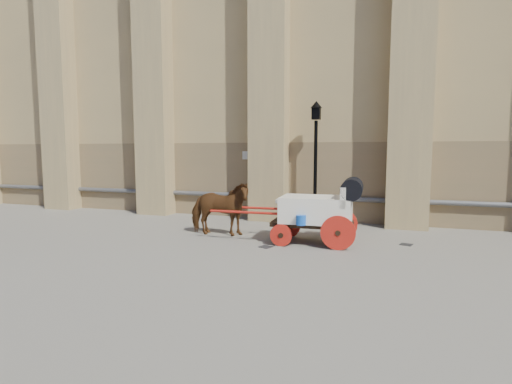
% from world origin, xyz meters
% --- Properties ---
extents(ground, '(90.00, 90.00, 0.00)m').
position_xyz_m(ground, '(0.00, 0.00, 0.00)').
color(ground, '#6C655A').
rests_on(ground, ground).
extents(cathedral, '(44.80, 9.20, 19.20)m').
position_xyz_m(cathedral, '(2.07, 7.81, 9.01)').
color(cathedral, tan).
rests_on(cathedral, ground).
extents(horse, '(2.11, 1.10, 1.72)m').
position_xyz_m(horse, '(-1.67, 0.39, 0.86)').
color(horse, brown).
rests_on(horse, ground).
extents(carriage, '(4.43, 1.61, 1.92)m').
position_xyz_m(carriage, '(1.57, 0.30, 1.04)').
color(carriage, black).
rests_on(carriage, ground).
extents(street_lamp, '(0.42, 0.42, 4.45)m').
position_xyz_m(street_lamp, '(0.85, 3.32, 2.38)').
color(street_lamp, black).
rests_on(street_lamp, ground).
extents(drain_grate_near, '(0.42, 0.42, 0.01)m').
position_xyz_m(drain_grate_near, '(0.19, -0.62, 0.01)').
color(drain_grate_near, black).
rests_on(drain_grate_near, ground).
extents(drain_grate_far, '(0.40, 0.40, 0.01)m').
position_xyz_m(drain_grate_far, '(3.92, 0.92, 0.01)').
color(drain_grate_far, black).
rests_on(drain_grate_far, ground).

